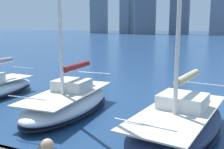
% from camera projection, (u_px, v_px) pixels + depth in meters
% --- Properties ---
extents(city_skyline, '(168.36, 23.37, 46.30)m').
position_uv_depth(city_skyline, '(209.00, 4.00, 150.06)').
color(city_skyline, slate).
rests_on(city_skyline, ground).
extents(sailboat_tan, '(4.01, 7.59, 12.56)m').
position_uv_depth(sailboat_tan, '(179.00, 120.00, 10.43)').
color(sailboat_tan, navy).
rests_on(sailboat_tan, ground).
extents(sailboat_maroon, '(3.07, 6.90, 12.78)m').
position_uv_depth(sailboat_maroon, '(68.00, 100.00, 13.28)').
color(sailboat_maroon, white).
rests_on(sailboat_maroon, ground).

